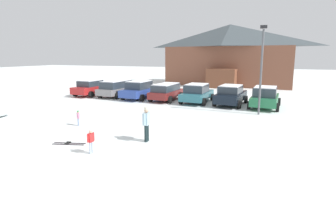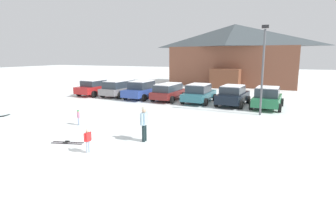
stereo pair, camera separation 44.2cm
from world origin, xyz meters
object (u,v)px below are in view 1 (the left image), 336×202
object	(u,v)px
ski_lodge	(229,54)
skier_child_in_red_jacket	(91,140)
parked_grey_wagon	(116,88)
skier_child_in_pink_snowsuit	(78,117)
lamp_post	(261,66)
parked_red_sedan	(92,87)
parked_maroon_van	(166,91)
parked_black_sedan	(231,95)
parked_teal_hatchback	(197,93)
skier_adult_in_blue_parka	(146,122)
parked_green_coupe	(265,97)
pair_of_skis	(69,144)
parked_blue_hatchback	(140,90)

from	to	relation	value
ski_lodge	skier_child_in_red_jacket	bearing A→B (deg)	-92.33
parked_grey_wagon	skier_child_in_red_jacket	bearing A→B (deg)	-61.34
skier_child_in_pink_snowsuit	lamp_post	bearing A→B (deg)	35.77
parked_red_sedan	parked_maroon_van	size ratio (longest dim) A/B	1.04
parked_black_sedan	skier_child_in_pink_snowsuit	size ratio (longest dim) A/B	5.04
parked_teal_hatchback	lamp_post	xyz separation A→B (m)	(5.29, -3.06, 2.54)
ski_lodge	skier_adult_in_blue_parka	xyz separation A→B (m)	(0.27, -26.85, -3.26)
parked_green_coupe	skier_child_in_red_jacket	size ratio (longest dim) A/B	4.08
parked_green_coupe	skier_child_in_pink_snowsuit	size ratio (longest dim) A/B	4.79
ski_lodge	skier_child_in_pink_snowsuit	world-z (taller)	ski_lodge
skier_adult_in_blue_parka	skier_child_in_pink_snowsuit	distance (m)	5.12
skier_adult_in_blue_parka	parked_teal_hatchback	bearing A→B (deg)	92.95
ski_lodge	pair_of_skis	size ratio (longest dim) A/B	11.33
pair_of_skis	parked_black_sedan	bearing A→B (deg)	66.42
skier_child_in_red_jacket	pair_of_skis	bearing A→B (deg)	161.15
ski_lodge	parked_green_coupe	world-z (taller)	ski_lodge
parked_grey_wagon	parked_blue_hatchback	distance (m)	2.69
parked_maroon_van	parked_teal_hatchback	xyz separation A→B (m)	(2.89, 0.02, -0.01)
parked_blue_hatchback	skier_adult_in_blue_parka	xyz separation A→B (m)	(6.22, -11.26, 0.09)
skier_child_in_pink_snowsuit	skier_adult_in_blue_parka	bearing A→B (deg)	-12.47
pair_of_skis	parked_red_sedan	bearing A→B (deg)	123.63
parked_grey_wagon	lamp_post	size ratio (longest dim) A/B	0.72
parked_green_coupe	pair_of_skis	size ratio (longest dim) A/B	2.78
skier_child_in_pink_snowsuit	skier_child_in_red_jacket	bearing A→B (deg)	-43.88
parked_black_sedan	parked_green_coupe	size ratio (longest dim) A/B	1.05
parked_green_coupe	ski_lodge	bearing A→B (deg)	108.29
ski_lodge	parked_maroon_van	distance (m)	16.40
parked_maroon_van	lamp_post	size ratio (longest dim) A/B	0.70
parked_maroon_van	parked_black_sedan	bearing A→B (deg)	-0.62
parked_black_sedan	parked_grey_wagon	bearing A→B (deg)	178.52
parked_teal_hatchback	skier_child_in_pink_snowsuit	size ratio (longest dim) A/B	4.97
parked_grey_wagon	skier_adult_in_blue_parka	world-z (taller)	skier_adult_in_blue_parka
ski_lodge	skier_adult_in_blue_parka	world-z (taller)	ski_lodge
parked_black_sedan	parked_maroon_van	bearing A→B (deg)	179.38
pair_of_skis	lamp_post	bearing A→B (deg)	50.94
parked_grey_wagon	parked_maroon_van	size ratio (longest dim) A/B	1.03
parked_grey_wagon	skier_child_in_red_jacket	size ratio (longest dim) A/B	4.16
parked_red_sedan	skier_child_in_red_jacket	bearing A→B (deg)	-52.54
parked_black_sedan	parked_green_coupe	xyz separation A→B (m)	(2.67, -0.22, 0.00)
parked_maroon_van	parked_green_coupe	bearing A→B (deg)	-1.89
parked_blue_hatchback	parked_grey_wagon	bearing A→B (deg)	178.10
ski_lodge	parked_black_sedan	size ratio (longest dim) A/B	3.87
skier_adult_in_blue_parka	skier_child_in_red_jacket	size ratio (longest dim) A/B	1.59
parked_green_coupe	pair_of_skis	distance (m)	15.01
parked_blue_hatchback	lamp_post	bearing A→B (deg)	-16.21
parked_grey_wagon	parked_teal_hatchback	xyz separation A→B (m)	(8.34, -0.21, -0.05)
parked_grey_wagon	lamp_post	world-z (taller)	lamp_post
parked_grey_wagon	parked_blue_hatchback	xyz separation A→B (m)	(2.69, -0.09, -0.03)
parked_black_sedan	skier_adult_in_blue_parka	xyz separation A→B (m)	(-2.35, -11.06, 0.10)
ski_lodge	parked_grey_wagon	xyz separation A→B (m)	(-8.64, -15.50, -3.32)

